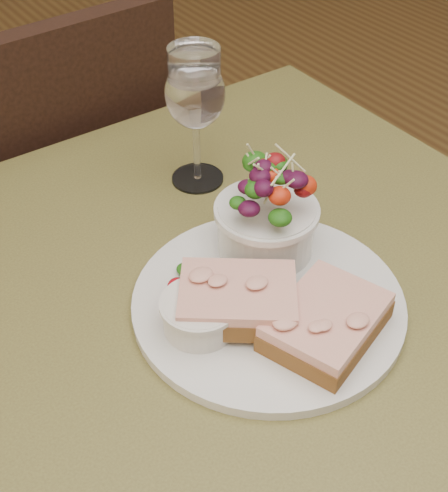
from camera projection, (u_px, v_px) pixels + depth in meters
cafe_table at (238, 350)px, 0.83m from camera, size 0.80×0.80×0.75m
chair_far at (53, 279)px, 1.44m from camera, size 0.44×0.44×0.90m
dinner_plate at (268, 303)px, 0.74m from camera, size 0.30×0.30×0.01m
sandwich_front at (326, 322)px, 0.69m from camera, size 0.15×0.13×0.03m
sandwich_back at (238, 299)px, 0.70m from camera, size 0.15×0.15×0.03m
ramekin at (200, 313)px, 0.70m from camera, size 0.08×0.08×0.04m
salad_bowl at (267, 208)px, 0.76m from camera, size 0.11×0.11×0.13m
garnish at (182, 283)px, 0.75m from camera, size 0.05×0.04×0.02m
wine_glass at (195, 98)px, 0.85m from camera, size 0.08×0.08×0.18m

